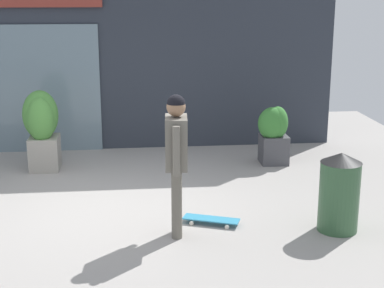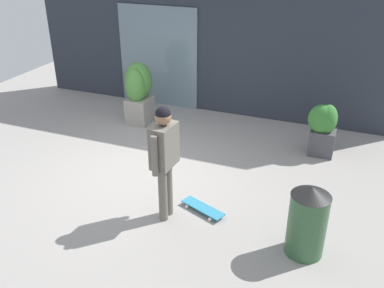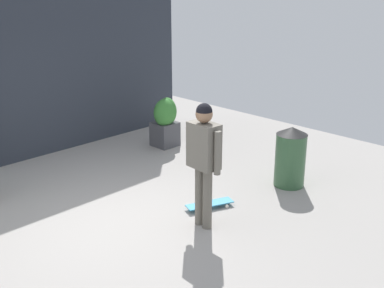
{
  "view_description": "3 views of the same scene",
  "coord_description": "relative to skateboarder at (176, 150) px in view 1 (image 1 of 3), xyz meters",
  "views": [
    {
      "loc": [
        0.4,
        -7.79,
        2.97
      ],
      "look_at": [
        1.15,
        -0.63,
        1.05
      ],
      "focal_mm": 54.61,
      "sensor_mm": 36.0,
      "label": 1
    },
    {
      "loc": [
        3.18,
        -5.78,
        3.86
      ],
      "look_at": [
        1.15,
        -0.63,
        1.05
      ],
      "focal_mm": 39.62,
      "sensor_mm": 36.0,
      "label": 2
    },
    {
      "loc": [
        -3.52,
        -5.26,
        3.32
      ],
      "look_at": [
        1.15,
        -0.63,
        1.05
      ],
      "focal_mm": 45.5,
      "sensor_mm": 36.0,
      "label": 3
    }
  ],
  "objects": [
    {
      "name": "skateboard",
      "position": [
        0.47,
        0.31,
        -1.03
      ],
      "size": [
        0.76,
        0.46,
        0.08
      ],
      "rotation": [
        0.0,
        0.0,
        -0.38
      ],
      "color": "teal",
      "rests_on": "ground_plane"
    },
    {
      "name": "planter_box_left",
      "position": [
        -2.02,
        2.99,
        -0.34
      ],
      "size": [
        0.59,
        0.7,
        1.33
      ],
      "color": "gray",
      "rests_on": "ground_plane"
    },
    {
      "name": "trash_bin",
      "position": [
        2.03,
        -0.05,
        -0.58
      ],
      "size": [
        0.51,
        0.51,
        1.02
      ],
      "color": "#335938",
      "rests_on": "ground_plane"
    },
    {
      "name": "ground_plane",
      "position": [
        -0.92,
        1.09,
        -1.09
      ],
      "size": [
        12.0,
        12.0,
        0.0
      ],
      "primitive_type": "plane",
      "color": "#9E9993"
    },
    {
      "name": "skateboarder",
      "position": [
        0.0,
        0.0,
        0.0
      ],
      "size": [
        0.29,
        0.61,
        1.77
      ],
      "rotation": [
        0.0,
        0.0,
        -0.07
      ],
      "color": "#666056",
      "rests_on": "ground_plane"
    },
    {
      "name": "planter_box_right",
      "position": [
        1.92,
        2.88,
        -0.53
      ],
      "size": [
        0.54,
        0.49,
        1.02
      ],
      "color": "#47474C",
      "rests_on": "ground_plane"
    },
    {
      "name": "building_facade",
      "position": [
        -0.96,
        4.3,
        0.87
      ],
      "size": [
        8.49,
        0.31,
        3.96
      ],
      "color": "#2D333D",
      "rests_on": "ground_plane"
    }
  ]
}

